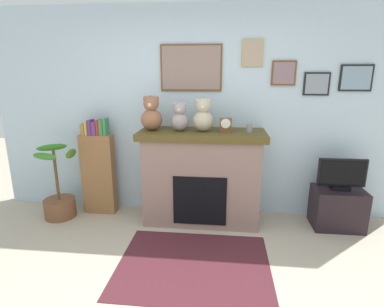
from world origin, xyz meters
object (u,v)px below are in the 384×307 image
object	(u,v)px
potted_plant	(59,197)
television	(342,175)
tv_stand	(337,208)
teddy_bear_cream	(180,118)
teddy_bear_brown	(152,115)
fireplace	(202,176)
teddy_bear_grey	(203,116)
candle_jar	(250,128)
mantel_clock	(226,125)
bookshelf	(99,170)

from	to	relation	value
potted_plant	television	distance (m)	3.46
tv_stand	television	size ratio (longest dim) A/B	1.05
tv_stand	teddy_bear_cream	xyz separation A→B (m)	(-1.89, -0.00, 1.05)
television	teddy_bear_brown	bearing A→B (deg)	-179.95
fireplace	teddy_bear_brown	world-z (taller)	teddy_bear_brown
fireplace	teddy_bear_grey	world-z (taller)	teddy_bear_grey
fireplace	teddy_bear_cream	bearing A→B (deg)	-176.03
candle_jar	mantel_clock	xyz separation A→B (m)	(-0.27, -0.00, 0.03)
potted_plant	tv_stand	size ratio (longest dim) A/B	1.62
fireplace	teddy_bear_grey	xyz separation A→B (m)	(0.01, -0.02, 0.74)
fireplace	teddy_bear_grey	size ratio (longest dim) A/B	3.86
television	teddy_bear_brown	distance (m)	2.32
candle_jar	teddy_bear_grey	world-z (taller)	teddy_bear_grey
television	teddy_bear_grey	xyz separation A→B (m)	(-1.61, -0.00, 0.66)
mantel_clock	tv_stand	bearing A→B (deg)	0.19
tv_stand	mantel_clock	bearing A→B (deg)	-179.81
candle_jar	teddy_bear_brown	bearing A→B (deg)	-179.97
potted_plant	candle_jar	world-z (taller)	candle_jar
fireplace	potted_plant	world-z (taller)	fireplace
bookshelf	television	distance (m)	2.98
fireplace	bookshelf	xyz separation A→B (m)	(-1.35, 0.09, 0.00)
fireplace	teddy_bear_brown	distance (m)	0.96
bookshelf	fireplace	bearing A→B (deg)	-3.61
bookshelf	teddy_bear_brown	size ratio (longest dim) A/B	3.08
fireplace	mantel_clock	size ratio (longest dim) A/B	9.43
fireplace	teddy_bear_cream	world-z (taller)	teddy_bear_cream
candle_jar	mantel_clock	distance (m)	0.28
mantel_clock	bookshelf	bearing A→B (deg)	176.32
mantel_clock	fireplace	bearing A→B (deg)	175.93
fireplace	candle_jar	distance (m)	0.82
fireplace	mantel_clock	world-z (taller)	mantel_clock
candle_jar	teddy_bear_grey	bearing A→B (deg)	-179.95
fireplace	teddy_bear_brown	size ratio (longest dim) A/B	3.65
bookshelf	teddy_bear_grey	distance (m)	1.55
bookshelf	tv_stand	xyz separation A→B (m)	(2.98, -0.10, -0.34)
teddy_bear_brown	teddy_bear_grey	world-z (taller)	teddy_bear_brown
potted_plant	teddy_bear_brown	xyz separation A→B (m)	(1.21, 0.10, 1.05)
potted_plant	mantel_clock	xyz separation A→B (m)	(2.08, 0.10, 0.95)
candle_jar	mantel_clock	world-z (taller)	mantel_clock
bookshelf	potted_plant	xyz separation A→B (m)	(-0.46, -0.20, -0.31)
tv_stand	teddy_bear_cream	distance (m)	2.16
television	candle_jar	size ratio (longest dim) A/B	5.67
candle_jar	teddy_bear_grey	size ratio (longest dim) A/B	0.25
candle_jar	teddy_bear_cream	size ratio (longest dim) A/B	0.28
fireplace	teddy_bear_grey	distance (m)	0.74
tv_stand	television	distance (m)	0.42
bookshelf	television	xyz separation A→B (m)	(2.98, -0.10, 0.08)
potted_plant	television	world-z (taller)	potted_plant
teddy_bear_grey	tv_stand	bearing A→B (deg)	0.11
fireplace	potted_plant	xyz separation A→B (m)	(-1.81, -0.12, -0.31)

